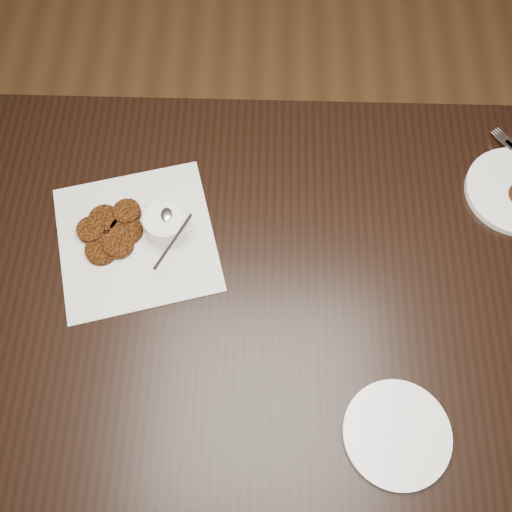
{
  "coord_description": "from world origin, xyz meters",
  "views": [
    {
      "loc": [
        -0.01,
        -0.33,
        1.86
      ],
      "look_at": [
        -0.03,
        0.15,
        0.8
      ],
      "focal_mm": 39.81,
      "sensor_mm": 36.0,
      "label": 1
    }
  ],
  "objects_px": {
    "table": "(242,329)",
    "napkin": "(136,239)",
    "plate_empty": "(397,434)",
    "sauce_ramekin": "(164,217)"
  },
  "relations": [
    {
      "from": "plate_empty",
      "to": "sauce_ramekin",
      "type": "bearing_deg",
      "value": 138.31
    },
    {
      "from": "table",
      "to": "plate_empty",
      "type": "bearing_deg",
      "value": -45.51
    },
    {
      "from": "sauce_ramekin",
      "to": "table",
      "type": "bearing_deg",
      "value": -32.54
    },
    {
      "from": "sauce_ramekin",
      "to": "plate_empty",
      "type": "relative_size",
      "value": 0.64
    },
    {
      "from": "napkin",
      "to": "sauce_ramekin",
      "type": "bearing_deg",
      "value": 15.89
    },
    {
      "from": "napkin",
      "to": "plate_empty",
      "type": "height_order",
      "value": "plate_empty"
    },
    {
      "from": "napkin",
      "to": "sauce_ramekin",
      "type": "distance_m",
      "value": 0.1
    },
    {
      "from": "table",
      "to": "napkin",
      "type": "xyz_separation_m",
      "value": [
        -0.22,
        0.08,
        0.38
      ]
    },
    {
      "from": "table",
      "to": "napkin",
      "type": "bearing_deg",
      "value": 160.36
    },
    {
      "from": "napkin",
      "to": "plate_empty",
      "type": "bearing_deg",
      "value": -36.49
    }
  ]
}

